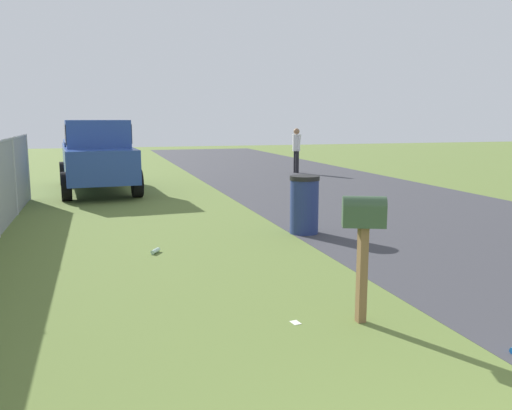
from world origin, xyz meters
TOP-DOWN VIEW (x-y plane):
  - mailbox at (4.17, -0.24)m, footprint 0.35×0.48m
  - pickup_truck at (15.54, 2.40)m, footprint 5.36×2.38m
  - trash_bin at (8.44, -1.29)m, footprint 0.56×0.56m
  - pedestrian at (18.92, -5.12)m, footprint 0.48×0.30m
  - litter_bottle_far_scatter at (7.73, 1.55)m, footprint 0.22×0.17m
  - litter_wrapper_midfield_a at (4.34, 0.44)m, footprint 0.13×0.10m

SIDE VIEW (x-z plane):
  - litter_wrapper_midfield_a at x=4.34m, z-range 0.00..0.01m
  - litter_bottle_far_scatter at x=7.73m, z-range 0.00..0.07m
  - trash_bin at x=8.44m, z-range 0.00..1.09m
  - pedestrian at x=18.92m, z-range 0.14..1.89m
  - mailbox at x=4.17m, z-range 0.39..1.75m
  - pickup_truck at x=15.54m, z-range 0.06..2.15m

